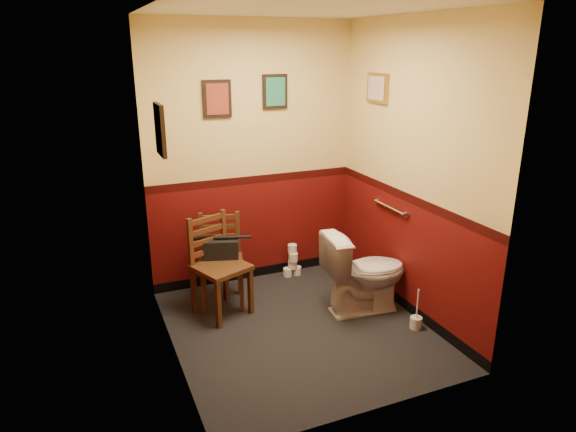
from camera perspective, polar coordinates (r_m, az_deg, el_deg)
The scene contains 17 objects.
floor at distance 4.76m, azimuth 1.20°, elevation -12.40°, with size 2.20×2.40×0.00m, color black.
ceiling at distance 4.10m, azimuth 1.46°, elevation 22.09°, with size 2.20×2.40×0.00m, color silver.
wall_back at distance 5.32m, azimuth -4.00°, elevation 6.56°, with size 2.20×2.70×0.00m, color #520C0A.
wall_front at distance 3.22m, azimuth 10.07°, elevation -1.56°, with size 2.20×2.70×0.00m, color #520C0A.
wall_left at distance 3.93m, azimuth -13.51°, elevation 1.83°, with size 2.40×2.70×0.00m, color #520C0A.
wall_right at distance 4.77m, azimuth 13.50°, elevation 4.74°, with size 2.40×2.70×0.00m, color #520C0A.
grab_bar at distance 5.06m, azimuth 11.24°, elevation 0.94°, with size 0.05×0.56×0.06m.
framed_print_back_a at distance 5.11m, azimuth -7.88°, elevation 12.76°, with size 0.28×0.04×0.36m.
framed_print_back_b at distance 5.29m, azimuth -1.45°, elevation 13.65°, with size 0.26×0.04×0.34m.
framed_print_left at distance 3.92m, azimuth -14.01°, elevation 9.28°, with size 0.04×0.30×0.38m.
framed_print_right at distance 5.15m, azimuth 9.90°, elevation 13.83°, with size 0.04×0.34×0.28m.
toilet at distance 4.94m, azimuth 8.51°, elevation -6.23°, with size 0.45×0.80×0.78m, color white.
toilet_brush at distance 4.87m, azimuth 14.03°, elevation -11.34°, with size 0.11×0.11×0.39m.
chair_left at distance 4.87m, azimuth -7.75°, elevation -5.50°, with size 0.58×0.58×0.95m.
chair_right at distance 5.06m, azimuth -7.45°, elevation -4.90°, with size 0.51×0.51×0.90m.
handbag at distance 4.97m, azimuth -7.50°, elevation -3.74°, with size 0.37×0.26×0.25m.
tp_stack at distance 5.70m, azimuth 0.51°, elevation -5.19°, with size 0.21×0.13×0.36m.
Camera 1 is at (-1.68, -3.73, 2.43)m, focal length 32.00 mm.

